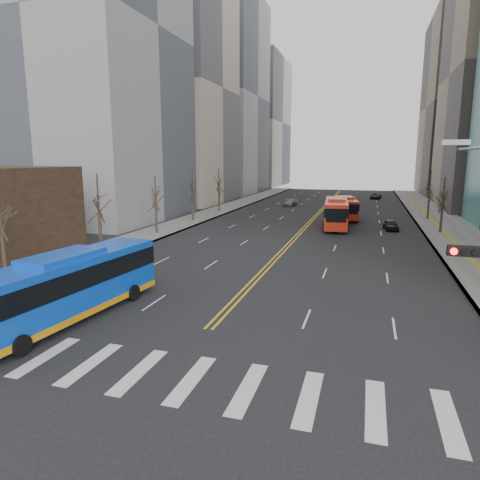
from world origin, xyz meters
name	(u,v)px	position (x,y,z in m)	size (l,w,h in m)	color
ground	(165,375)	(0.00, 0.00, 0.00)	(220.00, 220.00, 0.00)	black
sidewalk_right	(447,227)	(17.50, 45.00, 0.07)	(7.00, 130.00, 0.15)	gray
sidewalk_left	(201,217)	(-16.50, 45.00, 0.07)	(5.00, 130.00, 0.15)	gray
crosswalk	(165,375)	(0.00, 0.00, 0.01)	(26.70, 4.00, 0.01)	silver
centerline	(318,213)	(0.00, 55.00, 0.01)	(0.55, 100.00, 0.01)	gold
office_towers	(332,73)	(0.12, 68.51, 23.92)	(83.00, 134.00, 58.00)	gray
street_trees	(240,191)	(-7.18, 34.55, 4.87)	(35.20, 47.20, 7.60)	#31241E
blue_bus	(65,286)	(-7.89, 4.00, 1.97)	(4.03, 13.20, 3.76)	blue
red_bus_near	(336,211)	(3.74, 41.39, 2.10)	(3.68, 12.15, 3.78)	red
red_bus_far	(346,206)	(4.49, 49.87, 1.84)	(4.16, 10.56, 3.29)	red
car_white	(26,290)	(-12.50, 6.00, 0.68)	(1.43, 4.10, 1.35)	white
car_dark_mid	(391,225)	(10.47, 40.87, 0.65)	(1.53, 3.80, 1.29)	black
car_silver	(290,202)	(-6.35, 64.76, 0.61)	(1.71, 4.21, 1.22)	gray
car_dark_far	(376,196)	(9.15, 84.11, 0.61)	(2.03, 4.41, 1.22)	black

